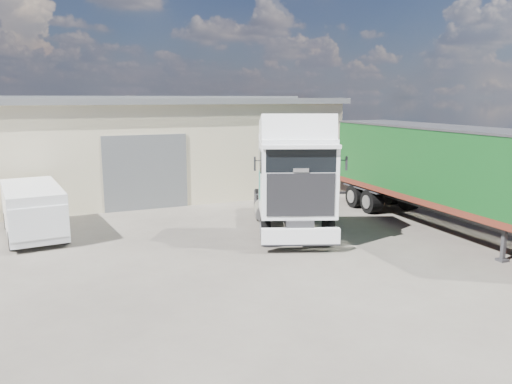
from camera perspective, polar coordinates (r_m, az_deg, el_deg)
name	(u,v)px	position (r m, az deg, el deg)	size (l,w,h in m)	color
ground	(273,266)	(16.16, 1.96, -8.51)	(120.00, 120.00, 0.00)	#282521
warehouse	(51,147)	(29.88, -22.38, 4.82)	(30.60, 12.60, 5.42)	#BCB491
brick_boundary_wall	(425,178)	(27.10, 18.73, 1.52)	(0.35, 26.00, 2.50)	brown
tractor_unit	(294,185)	(19.31, 4.33, 0.83)	(5.07, 7.48, 4.78)	black
box_trailer	(444,167)	(21.52, 20.70, 2.66)	(3.35, 12.74, 4.20)	#2D2D30
panel_van	(33,211)	(21.01, -24.09, -2.04)	(2.40, 4.99, 1.97)	black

